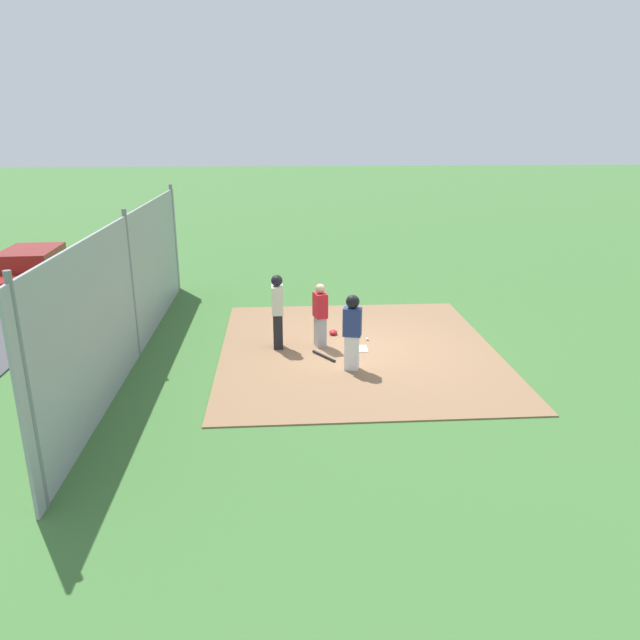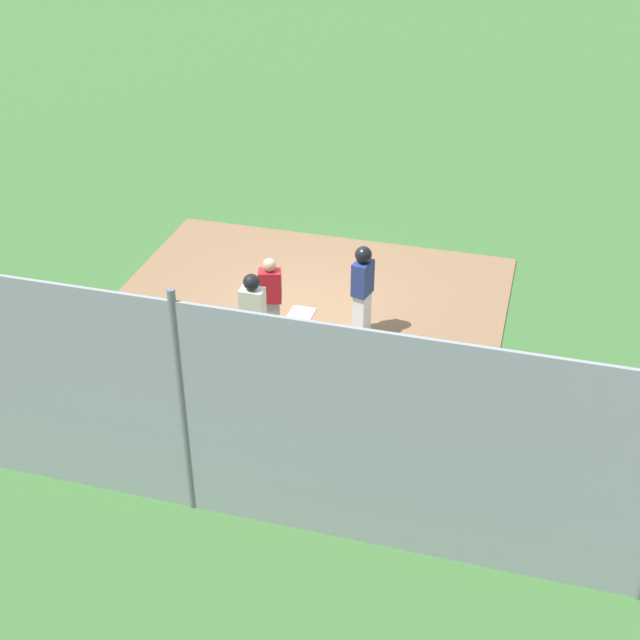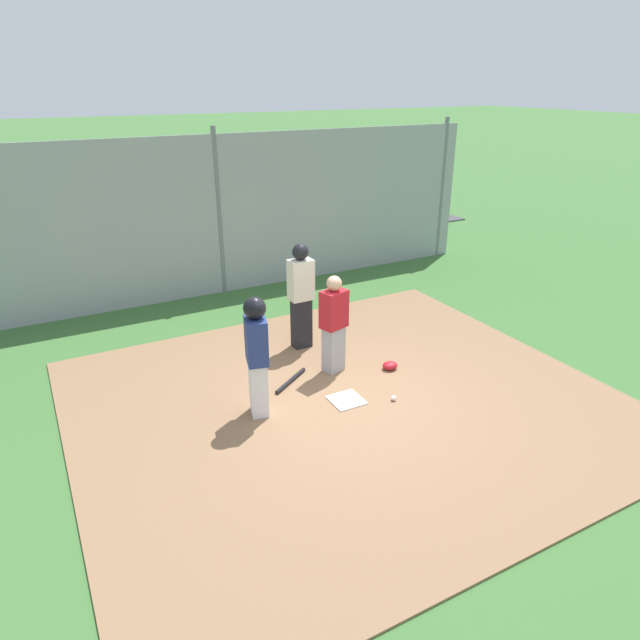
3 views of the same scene
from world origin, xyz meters
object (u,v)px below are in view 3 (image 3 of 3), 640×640
at_px(umpire, 301,294).
at_px(baseball_bat, 291,381).
at_px(baseball, 394,398).
at_px(parked_car_red, 355,198).
at_px(catcher_mask, 390,365).
at_px(parked_car_dark, 48,223).
at_px(home_plate, 346,400).
at_px(runner, 257,349).
at_px(catcher, 334,323).

bearing_deg(umpire, baseball_bat, -34.83).
distance_m(baseball, parked_car_red, 11.47).
relative_size(catcher_mask, parked_car_dark, 0.06).
bearing_deg(baseball, home_plate, -27.87).
xyz_separation_m(runner, parked_car_red, (-7.30, -9.44, -0.37)).
relative_size(catcher, baseball, 20.66).
height_order(catcher_mask, parked_car_red, parked_car_red).
bearing_deg(home_plate, baseball_bat, -61.08).
height_order(baseball, parked_car_red, parked_car_red).
xyz_separation_m(home_plate, umpire, (-0.24, -1.87, 0.92)).
distance_m(home_plate, baseball, 0.66).
bearing_deg(home_plate, parked_car_dark, -74.78).
bearing_deg(parked_car_red, runner, 49.24).
distance_m(umpire, parked_car_dark, 9.41).
bearing_deg(catcher, parked_car_red, 130.97).
xyz_separation_m(catcher, runner, (1.46, 0.58, 0.17)).
xyz_separation_m(catcher, parked_car_dark, (3.20, -9.86, -0.20)).
xyz_separation_m(baseball_bat, parked_car_dark, (2.46, -9.89, 0.55)).
bearing_deg(umpire, home_plate, -7.95).
bearing_deg(catcher, home_plate, -33.57).
relative_size(home_plate, parked_car_red, 0.10).
distance_m(catcher, parked_car_dark, 10.37).
bearing_deg(catcher_mask, umpire, -58.85).
bearing_deg(baseball_bat, umpire, 21.86).
height_order(runner, catcher_mask, runner).
bearing_deg(umpire, catcher_mask, 30.38).
relative_size(catcher, parked_car_dark, 0.36).
relative_size(baseball_bat, catcher_mask, 3.28).
height_order(catcher, runner, runner).
xyz_separation_m(catcher, baseball, (-0.30, 1.18, -0.75)).
bearing_deg(umpire, catcher, 1.85).
relative_size(catcher, umpire, 0.87).
xyz_separation_m(home_plate, baseball, (-0.58, 0.31, 0.03)).
height_order(baseball_bat, catcher_mask, catcher_mask).
xyz_separation_m(baseball_bat, baseball, (-1.04, 1.14, 0.01)).
bearing_deg(catcher, baseball, -1.41).
xyz_separation_m(catcher, umpire, (0.05, -1.00, 0.15)).
bearing_deg(parked_car_dark, baseball, 111.46).
bearing_deg(catcher_mask, catcher, -25.97).
distance_m(parked_car_red, parked_car_dark, 9.08).
bearing_deg(baseball_bat, runner, -177.03).
height_order(parked_car_red, parked_car_dark, same).
distance_m(home_plate, umpire, 2.10).
height_order(home_plate, catcher_mask, catcher_mask).
bearing_deg(baseball, parked_car_dark, -72.41).
bearing_deg(runner, baseball_bat, 51.32).
bearing_deg(baseball_bat, baseball, -81.71).
bearing_deg(runner, parked_car_red, 66.58).
xyz_separation_m(baseball, parked_car_red, (-5.53, -10.04, 0.55)).
height_order(umpire, parked_car_red, umpire).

